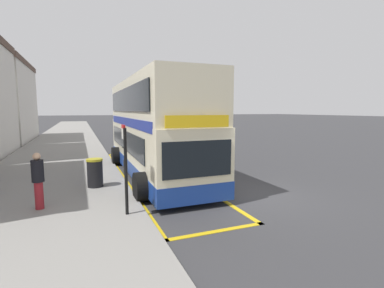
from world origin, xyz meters
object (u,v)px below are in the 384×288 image
object	(u,v)px
double_decker_bus	(153,131)
litter_bin	(95,173)
parked_car_teal_behind	(123,121)
bus_stop_sign	(125,161)
pedestrian_waiting_near_sign	(38,179)
parked_car_grey_far	(162,130)

from	to	relation	value
double_decker_bus	litter_bin	xyz separation A→B (m)	(-2.75, -1.84, -1.38)
double_decker_bus	parked_car_teal_behind	distance (m)	47.50
bus_stop_sign	pedestrian_waiting_near_sign	world-z (taller)	bus_stop_sign
pedestrian_waiting_near_sign	litter_bin	world-z (taller)	pedestrian_waiting_near_sign
parked_car_grey_far	litter_bin	world-z (taller)	parked_car_grey_far
double_decker_bus	pedestrian_waiting_near_sign	size ratio (longest dim) A/B	6.41
double_decker_bus	parked_car_grey_far	bearing A→B (deg)	73.26
double_decker_bus	pedestrian_waiting_near_sign	distance (m)	5.92
pedestrian_waiting_near_sign	litter_bin	distance (m)	2.60
pedestrian_waiting_near_sign	litter_bin	size ratio (longest dim) A/B	1.56
bus_stop_sign	litter_bin	distance (m)	3.48
parked_car_teal_behind	pedestrian_waiting_near_sign	xyz separation A→B (m)	(-9.68, -50.99, 0.25)
parked_car_teal_behind	pedestrian_waiting_near_sign	size ratio (longest dim) A/B	2.50
parked_car_grey_far	pedestrian_waiting_near_sign	world-z (taller)	pedestrian_waiting_near_sign
double_decker_bus	litter_bin	distance (m)	3.59
bus_stop_sign	litter_bin	size ratio (longest dim) A/B	2.32
litter_bin	parked_car_teal_behind	bearing A→B (deg)	80.71
bus_stop_sign	pedestrian_waiting_near_sign	xyz separation A→B (m)	(-2.33, 1.32, -0.58)
parked_car_teal_behind	pedestrian_waiting_near_sign	world-z (taller)	pedestrian_waiting_near_sign
parked_car_grey_far	pedestrian_waiting_near_sign	size ratio (longest dim) A/B	2.50
litter_bin	bus_stop_sign	bearing A→B (deg)	-78.48
parked_car_teal_behind	litter_bin	xyz separation A→B (m)	(-8.02, -49.03, -0.12)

